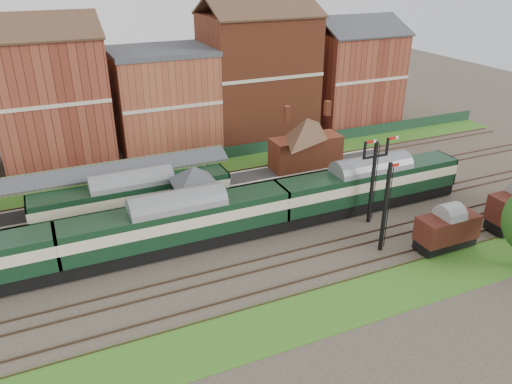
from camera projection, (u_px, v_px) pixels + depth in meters
name	position (u px, v px, depth m)	size (l,w,h in m)	color
ground	(240.00, 236.00, 44.62)	(160.00, 160.00, 0.00)	#473D33
grass_back	(188.00, 171.00, 57.80)	(90.00, 4.50, 0.06)	#2D6619
grass_front	(306.00, 315.00, 34.71)	(90.00, 5.00, 0.06)	#2D6619
fence	(182.00, 160.00, 59.14)	(90.00, 0.12, 1.50)	#193823
platform	(158.00, 197.00, 50.60)	(55.00, 3.40, 1.00)	#2D2D2D
signal_box	(195.00, 195.00, 44.82)	(5.40, 5.40, 6.00)	#596E4E
brick_hut	(275.00, 199.00, 48.62)	(3.20, 2.64, 2.94)	maroon
station_building	(306.00, 142.00, 55.37)	(8.10, 8.10, 5.90)	brown
canopy	(91.00, 169.00, 46.64)	(26.00, 3.89, 4.08)	#454B2E
semaphore_bracket	(373.00, 177.00, 44.99)	(3.60, 0.25, 8.18)	black
semaphore_siding	(385.00, 206.00, 40.74)	(1.23, 0.25, 8.00)	black
town_backdrop	(162.00, 94.00, 62.16)	(69.00, 10.00, 16.00)	brown
dmu_train	(179.00, 223.00, 41.48)	(57.51, 3.02, 4.42)	black
platform_railcar	(133.00, 198.00, 46.00)	(18.12, 2.86, 4.17)	black
goods_van_a	(447.00, 229.00, 41.98)	(5.29, 2.29, 3.21)	black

